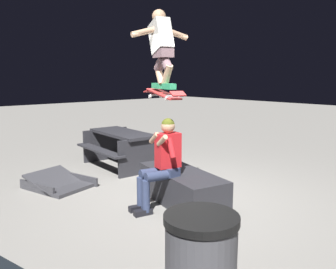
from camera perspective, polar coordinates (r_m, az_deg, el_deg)
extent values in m
plane|color=gray|center=(5.68, 2.04, -10.23)|extent=(40.00, 40.00, 0.00)
cube|color=#28282D|center=(5.38, 2.23, -8.60)|extent=(1.74, 0.99, 0.49)
cube|color=#2D3856|center=(5.10, 0.00, -5.99)|extent=(0.32, 0.20, 0.12)
cube|color=red|center=(5.03, 0.00, -2.59)|extent=(0.27, 0.38, 0.50)
sphere|color=tan|center=(4.97, 0.00, 1.37)|extent=(0.20, 0.20, 0.20)
sphere|color=#4F5719|center=(4.96, 0.00, 1.59)|extent=(0.19, 0.19, 0.19)
cylinder|color=red|center=(4.81, 0.54, -2.22)|extent=(0.20, 0.12, 0.29)
cylinder|color=tan|center=(4.81, -0.97, -1.00)|extent=(0.25, 0.12, 0.19)
cylinder|color=red|center=(5.16, -1.67, -1.43)|extent=(0.20, 0.12, 0.29)
cylinder|color=tan|center=(5.02, -2.26, -0.57)|extent=(0.25, 0.12, 0.19)
cylinder|color=#2D3856|center=(4.94, -1.53, -6.76)|extent=(0.22, 0.42, 0.14)
cylinder|color=#2D3856|center=(4.94, -3.60, -10.04)|extent=(0.11, 0.11, 0.45)
cube|color=black|center=(5.00, -4.10, -12.58)|extent=(0.15, 0.28, 0.08)
cylinder|color=#2D3856|center=(5.09, -2.47, -6.26)|extent=(0.22, 0.42, 0.14)
cylinder|color=#2D3856|center=(5.09, -4.49, -9.44)|extent=(0.11, 0.11, 0.45)
cube|color=black|center=(5.15, -4.97, -11.91)|extent=(0.15, 0.28, 0.08)
cube|color=#B72D2D|center=(5.06, -0.77, 6.67)|extent=(0.82, 0.41, 0.14)
cube|color=#B72D2D|center=(5.47, -2.82, 7.08)|extent=(0.17, 0.23, 0.04)
cube|color=#B72D2D|center=(4.66, 1.63, 6.67)|extent=(0.17, 0.22, 0.07)
cube|color=#99999E|center=(5.31, -2.08, 6.53)|extent=(0.10, 0.17, 0.04)
cylinder|color=white|center=(5.28, -2.98, 6.24)|extent=(0.06, 0.04, 0.05)
cylinder|color=white|center=(5.35, -1.20, 6.29)|extent=(0.06, 0.04, 0.05)
cube|color=#99999E|center=(4.81, 0.68, 6.23)|extent=(0.10, 0.17, 0.04)
cylinder|color=white|center=(4.77, -0.29, 5.90)|extent=(0.06, 0.04, 0.05)
cylinder|color=white|center=(4.85, 1.63, 5.96)|extent=(0.06, 0.04, 0.05)
cube|color=#2D9E66|center=(5.22, -1.64, 7.97)|extent=(0.28, 0.17, 0.08)
cube|color=#2D9E66|center=(4.89, 0.14, 7.87)|extent=(0.28, 0.17, 0.08)
cylinder|color=tan|center=(5.17, -1.39, 9.73)|extent=(0.25, 0.16, 0.31)
cylinder|color=#6A5157|center=(5.11, -1.05, 11.97)|extent=(0.35, 0.21, 0.33)
cylinder|color=tan|center=(4.94, -0.14, 9.74)|extent=(0.25, 0.16, 0.31)
cylinder|color=#6A5157|center=(5.01, -0.51, 12.02)|extent=(0.35, 0.21, 0.33)
cube|color=#6A5157|center=(5.06, -0.79, 13.13)|extent=(0.34, 0.27, 0.12)
cube|color=silver|center=(5.16, -1.19, 15.74)|extent=(0.49, 0.33, 0.52)
sphere|color=tan|center=(5.25, -1.50, 18.72)|extent=(0.20, 0.20, 0.20)
cylinder|color=tan|center=(5.09, -3.63, 16.48)|extent=(0.20, 0.45, 0.19)
cylinder|color=tan|center=(5.28, 0.96, 16.25)|extent=(0.20, 0.45, 0.19)
cube|color=#38383D|center=(6.43, -17.34, -8.00)|extent=(1.14, 1.04, 0.06)
cube|color=#38383D|center=(6.41, -17.36, -7.53)|extent=(1.11, 1.03, 0.33)
cube|color=#38383D|center=(6.28, -20.66, -8.17)|extent=(0.85, 0.26, 0.16)
cube|color=#38383D|center=(6.58, -14.22, -7.03)|extent=(0.85, 0.26, 0.16)
cube|color=#28282D|center=(7.49, -7.45, 0.22)|extent=(1.74, 0.82, 0.06)
cube|color=#28282D|center=(7.28, -11.13, -2.54)|extent=(1.71, 0.36, 0.04)
cube|color=#28282D|center=(7.83, -3.93, -1.55)|extent=(1.71, 0.36, 0.04)
cube|color=#28282D|center=(8.21, -10.12, -1.57)|extent=(0.14, 1.10, 0.72)
cube|color=#28282D|center=(6.91, -4.14, -3.54)|extent=(0.14, 1.10, 0.72)
cylinder|color=black|center=(2.62, 5.49, -13.60)|extent=(0.56, 0.56, 0.06)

